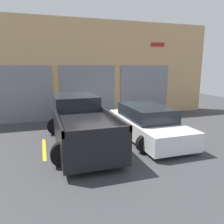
# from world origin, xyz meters

# --- Properties ---
(ground_plane) EXTENTS (28.00, 28.00, 0.00)m
(ground_plane) POSITION_xyz_m (0.00, 0.00, 0.00)
(ground_plane) COLOR #3D3D3F
(shophouse_building) EXTENTS (15.05, 0.68, 5.51)m
(shophouse_building) POSITION_xyz_m (-0.01, 3.29, 2.70)
(shophouse_building) COLOR tan
(shophouse_building) RESTS_ON ground
(pickup_truck) EXTENTS (2.45, 5.35, 1.76)m
(pickup_truck) POSITION_xyz_m (-1.39, -1.10, 0.84)
(pickup_truck) COLOR black
(pickup_truck) RESTS_ON ground
(sedan_white) EXTENTS (2.27, 4.68, 1.35)m
(sedan_white) POSITION_xyz_m (1.39, -1.32, 0.63)
(sedan_white) COLOR white
(sedan_white) RESTS_ON ground
(parking_stripe_far_left) EXTENTS (0.12, 2.20, 0.01)m
(parking_stripe_far_left) POSITION_xyz_m (-2.77, -1.35, 0.00)
(parking_stripe_far_left) COLOR gold
(parking_stripe_far_left) RESTS_ON ground
(parking_stripe_left) EXTENTS (0.12, 2.20, 0.01)m
(parking_stripe_left) POSITION_xyz_m (0.00, -1.35, 0.00)
(parking_stripe_left) COLOR gold
(parking_stripe_left) RESTS_ON ground
(parking_stripe_centre) EXTENTS (0.12, 2.20, 0.01)m
(parking_stripe_centre) POSITION_xyz_m (2.77, -1.35, 0.00)
(parking_stripe_centre) COLOR gold
(parking_stripe_centre) RESTS_ON ground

